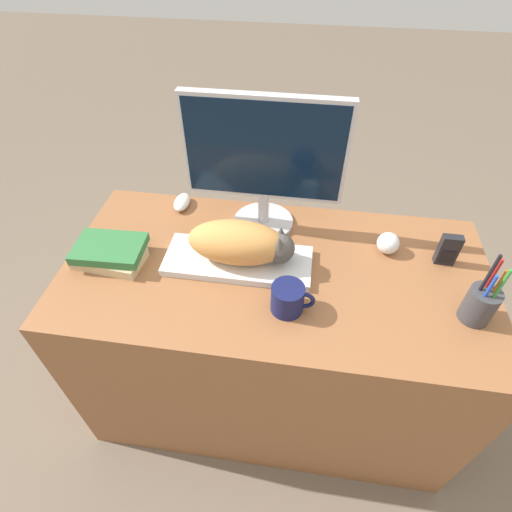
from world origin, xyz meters
TOP-DOWN VIEW (x-y plane):
  - ground_plane at (0.00, 0.00)m, footprint 12.00×12.00m
  - desk at (0.00, 0.33)m, footprint 1.33×0.66m
  - keyboard at (-0.12, 0.33)m, footprint 0.46×0.18m
  - cat at (-0.10, 0.33)m, footprint 0.32×0.14m
  - monitor at (-0.07, 0.54)m, footprint 0.50×0.21m
  - computer_mouse at (-0.37, 0.59)m, footprint 0.06×0.10m
  - coffee_mug at (0.05, 0.18)m, footprint 0.12×0.09m
  - pen_cup at (0.56, 0.22)m, footprint 0.08×0.08m
  - baseball at (0.35, 0.46)m, footprint 0.07×0.07m
  - phone at (0.52, 0.43)m, footprint 0.06×0.03m
  - book_stack at (-0.52, 0.29)m, footprint 0.22×0.16m

SIDE VIEW (x-z plane):
  - ground_plane at x=0.00m, z-range 0.00..0.00m
  - desk at x=0.00m, z-range 0.00..0.77m
  - keyboard at x=-0.12m, z-range 0.77..0.80m
  - computer_mouse at x=-0.37m, z-range 0.77..0.81m
  - book_stack at x=-0.52m, z-range 0.77..0.83m
  - baseball at x=0.35m, z-range 0.77..0.84m
  - coffee_mug at x=0.05m, z-range 0.77..0.86m
  - phone at x=0.52m, z-range 0.77..0.88m
  - pen_cup at x=0.56m, z-range 0.71..0.95m
  - cat at x=-0.10m, z-range 0.79..0.93m
  - monitor at x=-0.07m, z-range 0.81..1.26m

